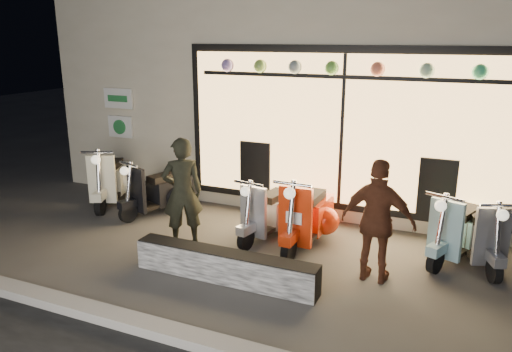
{
  "coord_description": "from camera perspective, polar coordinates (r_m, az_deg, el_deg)",
  "views": [
    {
      "loc": [
        2.7,
        -5.76,
        3.01
      ],
      "look_at": [
        -0.11,
        0.6,
        1.05
      ],
      "focal_mm": 35.0,
      "sensor_mm": 36.0,
      "label": 1
    }
  ],
  "objects": [
    {
      "name": "man",
      "position": [
        7.34,
        -8.42,
        -1.84
      ],
      "size": [
        0.71,
        0.67,
        1.63
      ],
      "primitive_type": "imported",
      "rotation": [
        0.0,
        0.0,
        3.81
      ],
      "color": "black",
      "rests_on": "ground"
    },
    {
      "name": "scooter_cream",
      "position": [
        9.69,
        -16.17,
        -0.31
      ],
      "size": [
        0.88,
        1.48,
        1.08
      ],
      "rotation": [
        0.0,
        0.0,
        0.41
      ],
      "color": "black",
      "rests_on": "ground"
    },
    {
      "name": "kerb",
      "position": [
        5.49,
        -10.44,
        -17.06
      ],
      "size": [
        40.0,
        0.25,
        0.12
      ],
      "primitive_type": "cube",
      "color": "slate",
      "rests_on": "ground"
    },
    {
      "name": "scooter_red",
      "position": [
        7.51,
        6.07,
        -4.43
      ],
      "size": [
        0.5,
        1.5,
        1.08
      ],
      "rotation": [
        0.0,
        0.0,
        -0.04
      ],
      "color": "black",
      "rests_on": "ground"
    },
    {
      "name": "scooter_blue",
      "position": [
        7.56,
        22.44,
        -5.68
      ],
      "size": [
        0.79,
        1.39,
        1.01
      ],
      "rotation": [
        0.0,
        0.0,
        -0.38
      ],
      "color": "black",
      "rests_on": "ground"
    },
    {
      "name": "scooter_grey",
      "position": [
        7.57,
        23.82,
        -5.88
      ],
      "size": [
        0.75,
        1.36,
        0.98
      ],
      "rotation": [
        0.0,
        0.0,
        0.36
      ],
      "color": "black",
      "rests_on": "ground"
    },
    {
      "name": "scooter_silver",
      "position": [
        7.76,
        1.84,
        -4.03
      ],
      "size": [
        0.59,
        1.36,
        0.96
      ],
      "rotation": [
        0.0,
        0.0,
        -0.19
      ],
      "color": "black",
      "rests_on": "ground"
    },
    {
      "name": "shop_building",
      "position": [
        11.12,
        9.88,
        10.83
      ],
      "size": [
        10.2,
        6.23,
        4.2
      ],
      "color": "beige",
      "rests_on": "ground"
    },
    {
      "name": "scooter_black",
      "position": [
        8.9,
        -10.77,
        -1.68
      ],
      "size": [
        0.71,
        1.34,
        0.96
      ],
      "rotation": [
        0.0,
        0.0,
        -0.32
      ],
      "color": "black",
      "rests_on": "ground"
    },
    {
      "name": "woman",
      "position": [
        6.37,
        13.76,
        -5.1
      ],
      "size": [
        0.95,
        0.45,
        1.59
      ],
      "primitive_type": "imported",
      "rotation": [
        0.0,
        0.0,
        3.07
      ],
      "color": "brown",
      "rests_on": "ground"
    },
    {
      "name": "ground",
      "position": [
        7.04,
        -1.18,
        -9.58
      ],
      "size": [
        40.0,
        40.0,
        0.0
      ],
      "primitive_type": "plane",
      "color": "#383533",
      "rests_on": "ground"
    },
    {
      "name": "graffiti_barrier",
      "position": [
        6.42,
        -3.54,
        -10.25
      ],
      "size": [
        2.45,
        0.28,
        0.4
      ],
      "primitive_type": "cube",
      "color": "black",
      "rests_on": "ground"
    }
  ]
}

